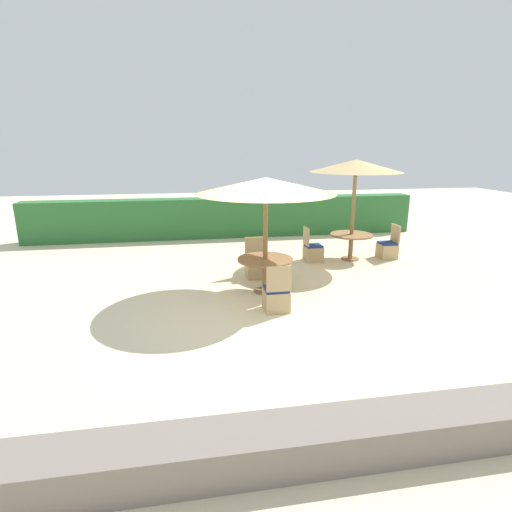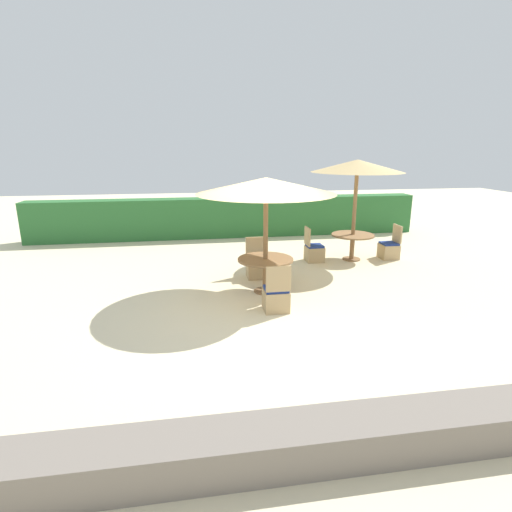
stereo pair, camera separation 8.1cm
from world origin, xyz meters
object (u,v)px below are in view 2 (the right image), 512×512
Objects in this scene: parasol_center at (266,186)px; round_table_back_right at (353,239)px; patio_chair_back_right_west at (314,252)px; patio_chair_center_south at (276,297)px; patio_chair_back_right_east at (389,249)px; round_table_center at (265,265)px; parasol_back_right at (357,166)px; patio_chair_center_north at (257,266)px.

parasol_center is 2.47× the size of round_table_back_right.
round_table_back_right is at bearing 89.21° from patio_chair_back_right_west.
round_table_back_right is at bearing 48.40° from patio_chair_center_south.
round_table_center is at bearing 117.88° from patio_chair_back_right_east.
patio_chair_back_right_west is at bearing 50.88° from round_table_center.
parasol_center is 3.85m from round_table_back_right.
patio_chair_back_right_west is at bearing 179.21° from parasol_back_right.
patio_chair_back_right_east reaches higher than round_table_back_right.
patio_chair_back_right_west is at bearing -147.58° from patio_chair_center_north.
parasol_center reaches higher than patio_chair_back_right_east.
parasol_back_right is (2.77, 3.11, 2.23)m from patio_chair_center_south.
parasol_back_right is (2.78, 2.08, 1.90)m from round_table_center.
patio_chair_center_north reaches higher than round_table_back_right.
patio_chair_back_right_east is at bearing 27.88° from parasol_center.
patio_chair_back_right_east reaches higher than round_table_center.
patio_chair_back_right_west is (-1.07, 0.01, -2.23)m from parasol_back_right.
patio_chair_center_south is 4.18m from round_table_back_right.
parasol_back_right is at bearing 36.87° from round_table_center.
round_table_center is 3.96m from parasol_back_right.
patio_chair_back_right_east is (2.14, -0.07, 0.00)m from patio_chair_back_right_west.
parasol_back_right is 2.47m from patio_chair_back_right_west.
round_table_center is (0.00, 0.00, -1.64)m from parasol_center.
round_table_center is 1.25× the size of patio_chair_back_right_west.
parasol_center is 1.05× the size of parasol_back_right.
patio_chair_center_north is at bearing 91.52° from parasol_center.
parasol_back_right is 1.92m from round_table_back_right.
round_table_center is 0.44× the size of parasol_back_right.
patio_chair_back_right_west is (1.71, 2.10, -0.33)m from round_table_center.
parasol_center is at bearing -143.13° from round_table_back_right.
parasol_back_right is at bearing -158.84° from patio_chair_center_north.
patio_chair_back_right_west is 1.00× the size of patio_chair_back_right_east.
patio_chair_back_right_east is (1.06, -0.05, -0.31)m from round_table_back_right.
patio_chair_center_south is 0.82× the size of round_table_back_right.
round_table_center is at bearing -39.12° from patio_chair_back_right_west.
patio_chair_center_south and patio_chair_center_north have the same top height.
patio_chair_center_south is 1.00× the size of patio_chair_back_right_west.
round_table_back_right is (2.77, 3.11, 0.31)m from patio_chair_center_south.
parasol_center is 3.02× the size of patio_chair_center_south.
patio_chair_center_north is at bearing -158.84° from parasol_back_right.
patio_chair_back_right_west and patio_chair_back_right_east have the same top height.
patio_chair_back_right_west is at bearing 50.88° from parasol_center.
round_table_back_right is at bearing -158.84° from patio_chair_center_north.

